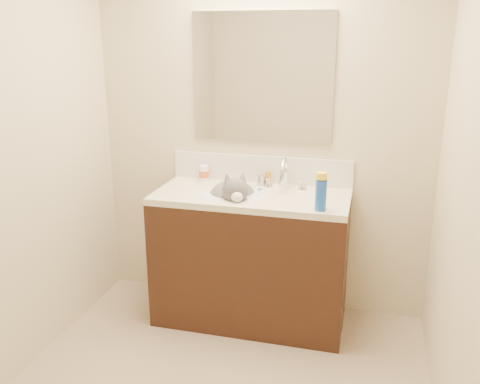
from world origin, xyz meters
The scene contains 16 objects.
room_shell centered at (0.00, 0.00, 1.49)m, with size 2.24×2.54×2.52m.
vanity_cabinet centered at (0.00, 0.97, 0.41)m, with size 1.20×0.55×0.82m, color black.
counter_slab centered at (0.00, 0.97, 0.84)m, with size 1.20×0.55×0.04m, color beige.
basin centered at (-0.12, 0.94, 0.79)m, with size 0.45×0.36×0.14m, color silver.
faucet centered at (0.18, 1.11, 0.95)m, with size 0.28×0.20×0.21m.
cat centered at (-0.11, 0.96, 0.83)m, with size 0.42×0.45×0.33m.
backsplash centered at (0.00, 1.24, 0.95)m, with size 1.20×0.02×0.18m, color silver.
mirror centered at (0.00, 1.24, 1.54)m, with size 0.90×0.02×0.80m, color white.
pill_bottle centered at (-0.38, 1.18, 0.91)m, with size 0.06×0.06×0.10m, color white.
pill_label centered at (-0.38, 1.18, 0.91)m, with size 0.07×0.07×0.04m, color #CB5021.
silver_jar centered at (0.02, 1.17, 0.89)m, with size 0.06×0.06×0.07m, color #B7B7BC.
amber_bottle centered at (0.06, 1.19, 0.91)m, with size 0.04×0.04×0.09m, color orange.
toothbrush centered at (0.04, 1.04, 0.87)m, with size 0.02×0.14×0.01m, color white.
toothbrush_head centered at (0.04, 1.04, 0.87)m, with size 0.02×0.03×0.02m, color #6091CC.
spray_can centered at (0.44, 0.77, 0.95)m, with size 0.06×0.06×0.17m, color blue.
spray_cap centered at (0.44, 0.77, 1.06)m, with size 0.06×0.06×0.04m, color yellow.
Camera 1 is at (0.69, -1.94, 1.78)m, focal length 38.00 mm.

